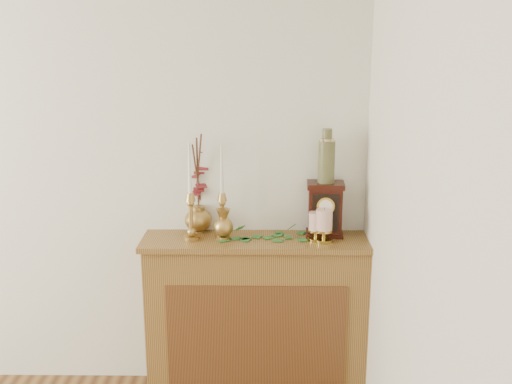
{
  "coord_description": "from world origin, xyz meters",
  "views": [
    {
      "loc": [
        1.44,
        -0.96,
        1.99
      ],
      "look_at": [
        1.4,
        2.05,
        1.2
      ],
      "focal_mm": 42.0,
      "sensor_mm": 36.0,
      "label": 1
    }
  ],
  "objects_px": {
    "ginger_jar": "(199,186)",
    "ceramic_vase": "(326,159)",
    "candlestick_center": "(222,208)",
    "mantel_clock": "(325,210)",
    "bud_vase": "(223,225)",
    "candlestick_left": "(191,209)"
  },
  "relations": [
    {
      "from": "ginger_jar",
      "to": "ceramic_vase",
      "type": "relative_size",
      "value": 1.93
    },
    {
      "from": "candlestick_left",
      "to": "ginger_jar",
      "type": "bearing_deg",
      "value": 81.41
    },
    {
      "from": "bud_vase",
      "to": "candlestick_left",
      "type": "bearing_deg",
      "value": -179.61
    },
    {
      "from": "candlestick_left",
      "to": "ceramic_vase",
      "type": "height_order",
      "value": "ceramic_vase"
    },
    {
      "from": "ginger_jar",
      "to": "ceramic_vase",
      "type": "distance_m",
      "value": 0.72
    },
    {
      "from": "candlestick_center",
      "to": "mantel_clock",
      "type": "bearing_deg",
      "value": 4.05
    },
    {
      "from": "bud_vase",
      "to": "ceramic_vase",
      "type": "bearing_deg",
      "value": 9.13
    },
    {
      "from": "candlestick_center",
      "to": "mantel_clock",
      "type": "distance_m",
      "value": 0.56
    },
    {
      "from": "candlestick_center",
      "to": "bud_vase",
      "type": "relative_size",
      "value": 2.94
    },
    {
      "from": "candlestick_left",
      "to": "candlestick_center",
      "type": "bearing_deg",
      "value": 16.05
    },
    {
      "from": "candlestick_left",
      "to": "mantel_clock",
      "type": "relative_size",
      "value": 1.78
    },
    {
      "from": "candlestick_center",
      "to": "ginger_jar",
      "type": "bearing_deg",
      "value": 136.99
    },
    {
      "from": "ginger_jar",
      "to": "ceramic_vase",
      "type": "bearing_deg",
      "value": -7.08
    },
    {
      "from": "candlestick_center",
      "to": "mantel_clock",
      "type": "height_order",
      "value": "candlestick_center"
    },
    {
      "from": "candlestick_left",
      "to": "ceramic_vase",
      "type": "bearing_deg",
      "value": 7.06
    },
    {
      "from": "bud_vase",
      "to": "ginger_jar",
      "type": "relative_size",
      "value": 0.31
    },
    {
      "from": "candlestick_left",
      "to": "candlestick_center",
      "type": "height_order",
      "value": "candlestick_left"
    },
    {
      "from": "bud_vase",
      "to": "mantel_clock",
      "type": "relative_size",
      "value": 0.58
    },
    {
      "from": "bud_vase",
      "to": "ceramic_vase",
      "type": "xyz_separation_m",
      "value": [
        0.55,
        0.09,
        0.34
      ]
    },
    {
      "from": "candlestick_left",
      "to": "candlestick_center",
      "type": "distance_m",
      "value": 0.17
    },
    {
      "from": "candlestick_left",
      "to": "bud_vase",
      "type": "bearing_deg",
      "value": 0.39
    },
    {
      "from": "candlestick_left",
      "to": "ginger_jar",
      "type": "height_order",
      "value": "ginger_jar"
    }
  ]
}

